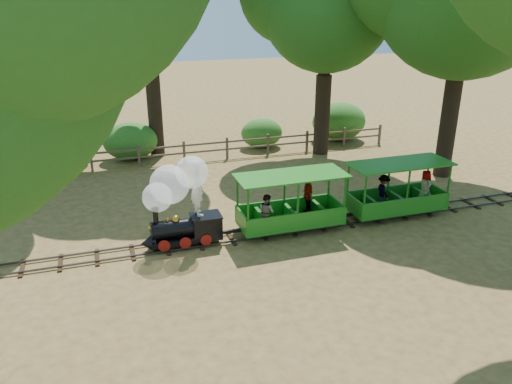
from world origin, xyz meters
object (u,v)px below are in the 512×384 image
object	(u,v)px
locomotive	(178,196)
carriage_front	(290,208)
carriage_rear	(398,194)
fence	(206,148)

from	to	relation	value
locomotive	carriage_front	bearing A→B (deg)	-1.22
locomotive	carriage_rear	size ratio (longest dim) A/B	0.81
locomotive	fence	distance (m)	8.38
carriage_rear	fence	bearing A→B (deg)	121.57
locomotive	carriage_rear	xyz separation A→B (m)	(7.46, -0.07, -0.83)
carriage_front	fence	xyz separation A→B (m)	(-0.96, 7.99, -0.20)
carriage_rear	fence	distance (m)	9.38
locomotive	carriage_rear	bearing A→B (deg)	-0.54
carriage_rear	locomotive	bearing A→B (deg)	179.46
carriage_rear	fence	size ratio (longest dim) A/B	0.19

